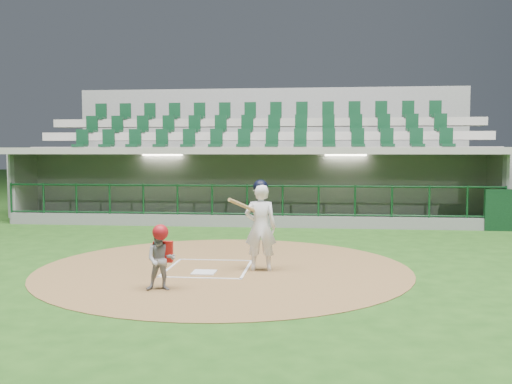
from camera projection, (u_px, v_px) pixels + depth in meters
ground at (211, 266)px, 11.32m from camera, size 120.00×120.00×0.00m
dirt_circle at (224, 268)px, 11.09m from camera, size 7.20×7.20×0.01m
home_plate at (204, 272)px, 10.62m from camera, size 0.43×0.43×0.02m
batter_box_chalk at (208, 268)px, 11.02m from camera, size 1.55×1.80×0.01m
dugout_structure at (257, 191)px, 19.01m from camera, size 16.40×3.70×3.00m
seating_deck at (263, 174)px, 22.04m from camera, size 17.00×6.72×5.15m
batter at (260, 225)px, 10.79m from camera, size 0.85×0.86×1.73m
catcher at (161, 257)px, 9.26m from camera, size 0.54×0.45×1.08m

